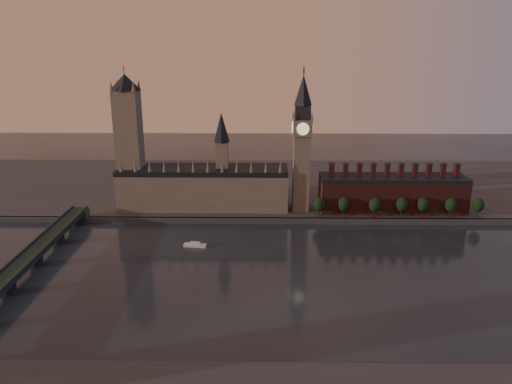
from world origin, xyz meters
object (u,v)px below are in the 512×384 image
(victoria_tower, at_px, (129,137))
(westminster_bridge, at_px, (20,269))
(big_ben, at_px, (302,142))
(river_boat, at_px, (195,245))

(victoria_tower, xyz_separation_m, westminster_bridge, (-35.00, -117.70, -51.65))
(big_ben, distance_m, westminster_bridge, 205.83)
(westminster_bridge, height_order, river_boat, westminster_bridge)
(big_ben, bearing_deg, westminster_bridge, -145.67)
(victoria_tower, relative_size, river_boat, 7.07)
(westminster_bridge, bearing_deg, river_boat, 28.34)
(big_ben, bearing_deg, victoria_tower, 177.80)
(river_boat, bearing_deg, big_ben, 48.74)
(victoria_tower, distance_m, westminster_bridge, 133.21)
(big_ben, relative_size, westminster_bridge, 0.54)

